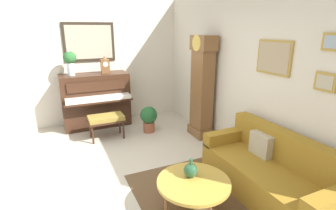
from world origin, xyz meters
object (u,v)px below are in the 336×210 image
at_px(coffee_table, 194,183).
at_px(mantel_clock, 105,65).
at_px(piano_bench, 106,119).
at_px(piano, 96,100).
at_px(potted_plant, 149,117).
at_px(flower_vase, 70,60).
at_px(green_jug, 191,170).
at_px(grandfather_clock, 202,90).
at_px(couch, 270,173).

relative_size(coffee_table, mantel_clock, 2.32).
xyz_separation_m(piano_bench, mantel_clock, (-0.81, 0.20, 0.96)).
height_order(piano, potted_plant, piano).
xyz_separation_m(flower_vase, green_jug, (3.29, 1.04, -1.01)).
bearing_deg(potted_plant, piano, -132.04).
bearing_deg(potted_plant, grandfather_clock, 56.34).
bearing_deg(potted_plant, coffee_table, -8.19).
distance_m(piano_bench, mantel_clock, 1.27).
height_order(piano, grandfather_clock, grandfather_clock).
relative_size(couch, flower_vase, 3.28).
relative_size(grandfather_clock, flower_vase, 3.50).
relative_size(piano_bench, green_jug, 2.92).
bearing_deg(grandfather_clock, piano, -128.14).
xyz_separation_m(couch, mantel_clock, (-3.53, -1.40, 1.05)).
bearing_deg(green_jug, potted_plant, 171.73).
bearing_deg(green_jug, grandfather_clock, 145.40).
height_order(couch, mantel_clock, mantel_clock).
distance_m(piano, potted_plant, 1.29).
bearing_deg(green_jug, piano_bench, -167.85).
bearing_deg(mantel_clock, flower_vase, -90.04).
relative_size(piano, coffee_table, 1.64).
height_order(flower_vase, potted_plant, flower_vase).
relative_size(grandfather_clock, green_jug, 8.46).
bearing_deg(coffee_table, green_jug, 173.91).
xyz_separation_m(piano_bench, couch, (2.71, 1.61, -0.09)).
bearing_deg(piano, coffee_table, 9.56).
relative_size(grandfather_clock, potted_plant, 3.62).
xyz_separation_m(mantel_clock, green_jug, (3.29, 0.33, -0.87)).
distance_m(grandfather_clock, flower_vase, 2.78).
height_order(piano_bench, green_jug, green_jug).
height_order(piano_bench, mantel_clock, mantel_clock).
distance_m(coffee_table, potted_plant, 2.57).
bearing_deg(couch, green_jug, -102.28).
height_order(coffee_table, flower_vase, flower_vase).
bearing_deg(piano_bench, green_jug, 12.15).
bearing_deg(grandfather_clock, green_jug, -34.60).
relative_size(piano, potted_plant, 2.57).
distance_m(piano_bench, potted_plant, 0.89).
bearing_deg(piano, flower_vase, -89.81).
distance_m(couch, coffee_table, 1.10).
bearing_deg(piano_bench, coffee_table, 11.49).
bearing_deg(couch, flower_vase, -149.08).
bearing_deg(piano, couch, 25.15).
height_order(green_jug, potted_plant, green_jug).
height_order(piano_bench, flower_vase, flower_vase).
height_order(coffee_table, mantel_clock, mantel_clock).
bearing_deg(green_jug, piano, -169.99).
xyz_separation_m(grandfather_clock, flower_vase, (-1.45, -2.31, 0.54)).
distance_m(grandfather_clock, couch, 2.18).
relative_size(couch, mantel_clock, 5.00).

